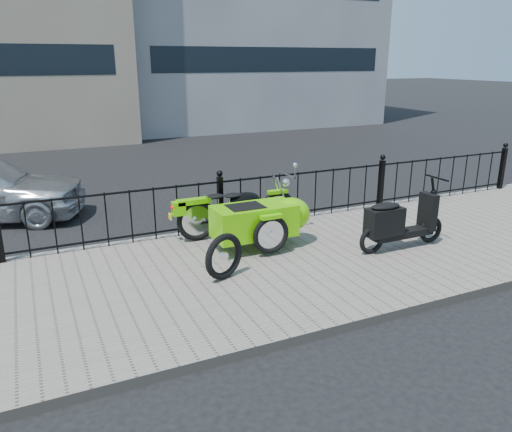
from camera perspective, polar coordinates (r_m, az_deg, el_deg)
name	(u,v)px	position (r m, az deg, el deg)	size (l,w,h in m)	color
ground	(251,261)	(7.82, -0.56, -5.21)	(120.00, 120.00, 0.00)	black
sidewalk	(265,269)	(7.38, 1.06, -6.13)	(30.00, 3.80, 0.12)	slate
curb	(218,230)	(9.05, -4.35, -1.65)	(30.00, 0.10, 0.12)	gray
iron_fence	(220,204)	(8.76, -4.10, 1.34)	(14.11, 0.11, 1.08)	black
motorcycle_sidecar	(261,217)	(8.04, 0.52, -0.06)	(2.28, 1.48, 0.98)	black
scooter	(398,223)	(8.17, 15.88, -0.77)	(1.64, 0.48, 1.11)	black
spare_tire	(224,256)	(6.84, -3.69, -4.63)	(0.66, 0.66, 0.09)	black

